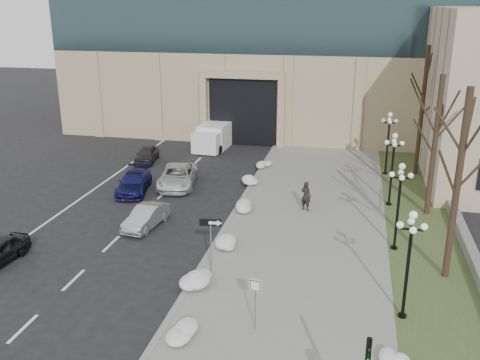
% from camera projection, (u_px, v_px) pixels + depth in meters
% --- Properties ---
extents(sidewalk, '(9.00, 40.00, 0.12)m').
position_uv_depth(sidewalk, '(305.00, 230.00, 30.31)').
color(sidewalk, gray).
rests_on(sidewalk, ground).
extents(curb, '(0.30, 40.00, 0.14)m').
position_uv_depth(curb, '(228.00, 223.00, 31.23)').
color(curb, gray).
rests_on(curb, ground).
extents(grass_strip, '(4.00, 40.00, 0.10)m').
position_uv_depth(grass_strip, '(425.00, 240.00, 28.99)').
color(grass_strip, '#3D4A25').
rests_on(grass_strip, ground).
extents(stone_wall, '(0.50, 30.00, 0.70)m').
position_uv_depth(stone_wall, '(458.00, 224.00, 30.34)').
color(stone_wall, slate).
rests_on(stone_wall, ground).
extents(car_b, '(1.76, 3.84, 1.22)m').
position_uv_depth(car_b, '(146.00, 217.00, 30.67)').
color(car_b, '#999CA0').
rests_on(car_b, ground).
extents(car_c, '(2.79, 4.95, 1.35)m').
position_uv_depth(car_c, '(134.00, 182.00, 36.35)').
color(car_c, '#16174F').
rests_on(car_c, ground).
extents(car_d, '(3.19, 5.48, 1.44)m').
position_uv_depth(car_d, '(178.00, 176.00, 37.44)').
color(car_d, silver).
rests_on(car_d, ground).
extents(car_e, '(1.99, 3.86, 1.25)m').
position_uv_depth(car_e, '(147.00, 154.00, 43.12)').
color(car_e, '#2E2E33').
rests_on(car_e, ground).
extents(pedestrian, '(0.80, 0.69, 1.85)m').
position_uv_depth(pedestrian, '(306.00, 196.00, 32.74)').
color(pedestrian, black).
rests_on(pedestrian, sidewalk).
extents(box_truck, '(2.75, 6.82, 2.12)m').
position_uv_depth(box_truck, '(216.00, 135.00, 47.63)').
color(box_truck, silver).
rests_on(box_truck, ground).
extents(one_way_sign, '(1.08, 0.31, 2.88)m').
position_uv_depth(one_way_sign, '(214.00, 229.00, 24.66)').
color(one_way_sign, slate).
rests_on(one_way_sign, ground).
extents(keep_sign, '(0.49, 0.17, 2.32)m').
position_uv_depth(keep_sign, '(255.00, 294.00, 20.52)').
color(keep_sign, slate).
rests_on(keep_sign, ground).
extents(snow_clump_b, '(1.10, 1.60, 0.36)m').
position_uv_depth(snow_clump_b, '(175.00, 331.00, 20.63)').
color(snow_clump_b, white).
rests_on(snow_clump_b, sidewalk).
extents(snow_clump_c, '(1.10, 1.60, 0.36)m').
position_uv_depth(snow_clump_c, '(196.00, 279.00, 24.49)').
color(snow_clump_c, white).
rests_on(snow_clump_c, sidewalk).
extents(snow_clump_d, '(1.10, 1.60, 0.36)m').
position_uv_depth(snow_clump_d, '(224.00, 242.00, 28.18)').
color(snow_clump_d, white).
rests_on(snow_clump_d, sidewalk).
extents(snow_clump_e, '(1.10, 1.60, 0.36)m').
position_uv_depth(snow_clump_e, '(241.00, 209.00, 32.75)').
color(snow_clump_e, white).
rests_on(snow_clump_e, sidewalk).
extents(snow_clump_f, '(1.10, 1.60, 0.36)m').
position_uv_depth(snow_clump_f, '(253.00, 182.00, 37.58)').
color(snow_clump_f, white).
rests_on(snow_clump_f, sidewalk).
extents(snow_clump_g, '(1.10, 1.60, 0.36)m').
position_uv_depth(snow_clump_g, '(264.00, 165.00, 41.32)').
color(snow_clump_g, white).
rests_on(snow_clump_g, sidewalk).
extents(lamppost_a, '(1.18, 1.18, 4.76)m').
position_uv_depth(lamppost_a, '(409.00, 251.00, 20.97)').
color(lamppost_a, black).
rests_on(lamppost_a, ground).
extents(lamppost_b, '(1.18, 1.18, 4.76)m').
position_uv_depth(lamppost_b, '(399.00, 195.00, 26.99)').
color(lamppost_b, black).
rests_on(lamppost_b, ground).
extents(lamppost_c, '(1.18, 1.18, 4.76)m').
position_uv_depth(lamppost_c, '(393.00, 160.00, 33.00)').
color(lamppost_c, black).
rests_on(lamppost_c, ground).
extents(lamppost_d, '(1.18, 1.18, 4.76)m').
position_uv_depth(lamppost_d, '(388.00, 135.00, 39.02)').
color(lamppost_d, black).
rests_on(lamppost_d, ground).
extents(tree_near, '(3.20, 3.20, 9.00)m').
position_uv_depth(tree_near, '(461.00, 159.00, 23.34)').
color(tree_near, black).
rests_on(tree_near, ground).
extents(tree_mid, '(3.20, 3.20, 8.50)m').
position_uv_depth(tree_mid, '(437.00, 126.00, 30.85)').
color(tree_mid, black).
rests_on(tree_mid, ground).
extents(tree_far, '(3.20, 3.20, 9.50)m').
position_uv_depth(tree_far, '(424.00, 93.00, 38.05)').
color(tree_far, black).
rests_on(tree_far, ground).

